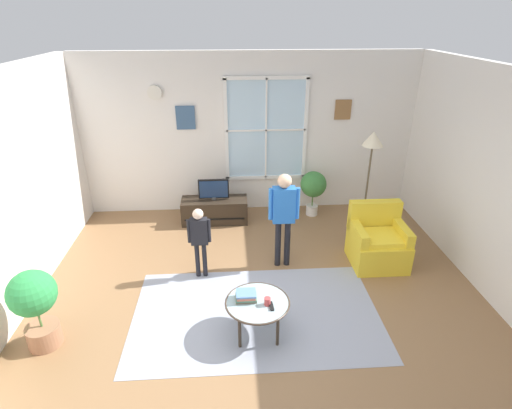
{
  "coord_description": "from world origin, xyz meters",
  "views": [
    {
      "loc": [
        -0.34,
        -3.88,
        3.37
      ],
      "look_at": [
        -0.03,
        0.71,
        1.16
      ],
      "focal_mm": 28.3,
      "sensor_mm": 36.0,
      "label": 1
    }
  ],
  "objects_px": {
    "tv_stand": "(215,210)",
    "book_stack": "(246,296)",
    "potted_plant_by_window": "(313,186)",
    "remote_near_books": "(254,292)",
    "person_blue_shirt": "(284,210)",
    "remote_near_cup": "(271,306)",
    "floor_lamp": "(372,150)",
    "cup": "(267,301)",
    "person_black_shirt": "(199,235)",
    "potted_plant_corner": "(35,302)",
    "armchair": "(377,242)",
    "television": "(214,189)",
    "coffee_table": "(257,304)"
  },
  "relations": [
    {
      "from": "book_stack",
      "to": "armchair",
      "type": "bearing_deg",
      "value": 33.6
    },
    {
      "from": "cup",
      "to": "potted_plant_by_window",
      "type": "relative_size",
      "value": 0.11
    },
    {
      "from": "person_blue_shirt",
      "to": "person_black_shirt",
      "type": "bearing_deg",
      "value": -169.89
    },
    {
      "from": "cup",
      "to": "potted_plant_by_window",
      "type": "height_order",
      "value": "potted_plant_by_window"
    },
    {
      "from": "book_stack",
      "to": "potted_plant_corner",
      "type": "xyz_separation_m",
      "value": [
        -2.25,
        -0.07,
        0.09
      ]
    },
    {
      "from": "person_blue_shirt",
      "to": "remote_near_books",
      "type": "bearing_deg",
      "value": -112.24
    },
    {
      "from": "armchair",
      "to": "coffee_table",
      "type": "relative_size",
      "value": 1.19
    },
    {
      "from": "tv_stand",
      "to": "coffee_table",
      "type": "xyz_separation_m",
      "value": [
        0.56,
        -2.81,
        0.2
      ]
    },
    {
      "from": "remote_near_books",
      "to": "floor_lamp",
      "type": "relative_size",
      "value": 0.08
    },
    {
      "from": "remote_near_cup",
      "to": "person_black_shirt",
      "type": "xyz_separation_m",
      "value": [
        -0.85,
        1.26,
        0.2
      ]
    },
    {
      "from": "person_black_shirt",
      "to": "potted_plant_corner",
      "type": "height_order",
      "value": "person_black_shirt"
    },
    {
      "from": "potted_plant_by_window",
      "to": "floor_lamp",
      "type": "height_order",
      "value": "floor_lamp"
    },
    {
      "from": "television",
      "to": "remote_near_cup",
      "type": "bearing_deg",
      "value": -76.35
    },
    {
      "from": "television",
      "to": "potted_plant_by_window",
      "type": "relative_size",
      "value": 0.63
    },
    {
      "from": "person_blue_shirt",
      "to": "floor_lamp",
      "type": "relative_size",
      "value": 0.81
    },
    {
      "from": "book_stack",
      "to": "person_black_shirt",
      "type": "relative_size",
      "value": 0.23
    },
    {
      "from": "television",
      "to": "remote_near_books",
      "type": "xyz_separation_m",
      "value": [
        0.52,
        -2.64,
        -0.17
      ]
    },
    {
      "from": "potted_plant_corner",
      "to": "person_black_shirt",
      "type": "bearing_deg",
      "value": 35.2
    },
    {
      "from": "potted_plant_by_window",
      "to": "remote_near_books",
      "type": "bearing_deg",
      "value": -113.99
    },
    {
      "from": "television",
      "to": "person_blue_shirt",
      "type": "xyz_separation_m",
      "value": [
        1.02,
        -1.43,
        0.27
      ]
    },
    {
      "from": "tv_stand",
      "to": "potted_plant_by_window",
      "type": "relative_size",
      "value": 1.37
    },
    {
      "from": "tv_stand",
      "to": "book_stack",
      "type": "xyz_separation_m",
      "value": [
        0.43,
        -2.76,
        0.28
      ]
    },
    {
      "from": "remote_near_books",
      "to": "potted_plant_corner",
      "type": "relative_size",
      "value": 0.15
    },
    {
      "from": "remote_near_books",
      "to": "person_blue_shirt",
      "type": "height_order",
      "value": "person_blue_shirt"
    },
    {
      "from": "tv_stand",
      "to": "book_stack",
      "type": "relative_size",
      "value": 4.83
    },
    {
      "from": "television",
      "to": "armchair",
      "type": "relative_size",
      "value": 0.6
    },
    {
      "from": "potted_plant_by_window",
      "to": "potted_plant_corner",
      "type": "height_order",
      "value": "potted_plant_corner"
    },
    {
      "from": "floor_lamp",
      "to": "cup",
      "type": "bearing_deg",
      "value": -128.83
    },
    {
      "from": "person_black_shirt",
      "to": "floor_lamp",
      "type": "height_order",
      "value": "floor_lamp"
    },
    {
      "from": "coffee_table",
      "to": "floor_lamp",
      "type": "bearing_deg",
      "value": 48.84
    },
    {
      "from": "potted_plant_corner",
      "to": "tv_stand",
      "type": "bearing_deg",
      "value": 57.2
    },
    {
      "from": "television",
      "to": "armchair",
      "type": "bearing_deg",
      "value": -30.85
    },
    {
      "from": "book_stack",
      "to": "person_black_shirt",
      "type": "height_order",
      "value": "person_black_shirt"
    },
    {
      "from": "potted_plant_corner",
      "to": "remote_near_books",
      "type": "bearing_deg",
      "value": 4.51
    },
    {
      "from": "remote_near_books",
      "to": "potted_plant_corner",
      "type": "bearing_deg",
      "value": -175.49
    },
    {
      "from": "armchair",
      "to": "floor_lamp",
      "type": "relative_size",
      "value": 0.49
    },
    {
      "from": "person_blue_shirt",
      "to": "person_black_shirt",
      "type": "height_order",
      "value": "person_blue_shirt"
    },
    {
      "from": "cup",
      "to": "potted_plant_corner",
      "type": "distance_m",
      "value": 2.48
    },
    {
      "from": "book_stack",
      "to": "person_blue_shirt",
      "type": "xyz_separation_m",
      "value": [
        0.58,
        1.32,
        0.4
      ]
    },
    {
      "from": "tv_stand",
      "to": "remote_near_books",
      "type": "xyz_separation_m",
      "value": [
        0.52,
        -2.64,
        0.24
      ]
    },
    {
      "from": "tv_stand",
      "to": "person_black_shirt",
      "type": "distance_m",
      "value": 1.71
    },
    {
      "from": "remote_near_cup",
      "to": "potted_plant_by_window",
      "type": "relative_size",
      "value": 0.17
    },
    {
      "from": "floor_lamp",
      "to": "potted_plant_by_window",
      "type": "bearing_deg",
      "value": 130.77
    },
    {
      "from": "television",
      "to": "person_black_shirt",
      "type": "height_order",
      "value": "person_black_shirt"
    },
    {
      "from": "person_black_shirt",
      "to": "floor_lamp",
      "type": "xyz_separation_m",
      "value": [
        2.59,
        0.99,
        0.82
      ]
    },
    {
      "from": "remote_near_cup",
      "to": "floor_lamp",
      "type": "xyz_separation_m",
      "value": [
        1.74,
        2.26,
        1.02
      ]
    },
    {
      "from": "armchair",
      "to": "potted_plant_by_window",
      "type": "relative_size",
      "value": 1.05
    },
    {
      "from": "tv_stand",
      "to": "floor_lamp",
      "type": "bearing_deg",
      "value": -14.82
    },
    {
      "from": "coffee_table",
      "to": "person_blue_shirt",
      "type": "xyz_separation_m",
      "value": [
        0.46,
        1.37,
        0.48
      ]
    },
    {
      "from": "coffee_table",
      "to": "cup",
      "type": "relative_size",
      "value": 8.13
    }
  ]
}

